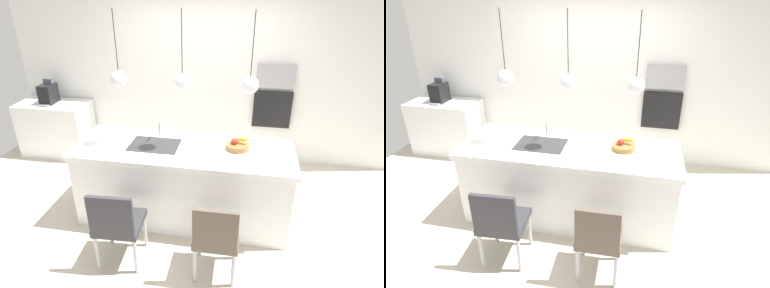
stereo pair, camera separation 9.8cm
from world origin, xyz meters
The scene contains 15 objects.
floor centered at (0.00, 0.00, 0.00)m, with size 6.60×6.60×0.00m, color beige.
back_wall centered at (0.00, 1.65, 1.30)m, with size 6.00×0.10×2.60m, color white.
kitchen_island centered at (0.00, 0.00, 0.47)m, with size 2.45×0.88×0.93m.
sink_basin centered at (-0.33, 0.00, 0.93)m, with size 0.56×0.40×0.02m, color #2D2D30.
faucet centered at (-0.33, 0.21, 1.08)m, with size 0.02×0.17×0.22m.
fruit_bowl centered at (0.60, 0.07, 0.98)m, with size 0.26×0.26×0.15m.
side_counter centered at (-2.40, 1.28, 0.44)m, with size 1.10×0.60×0.87m, color white.
coffee_machine centered at (-2.43, 1.28, 1.04)m, with size 0.20×0.35×0.38m.
microwave centered at (1.04, 1.58, 1.38)m, with size 0.54×0.08×0.34m, color #9E9EA3.
oven centered at (1.04, 1.58, 0.88)m, with size 0.56×0.08×0.56m, color black.
chair_near centered at (-0.48, -0.86, 0.50)m, with size 0.47×0.46×0.89m.
chair_middle centered at (0.48, -0.86, 0.49)m, with size 0.43×0.42×0.87m.
pendant_light_left centered at (-0.68, 0.00, 1.68)m, with size 0.18×0.18×0.78m.
pendant_light_center centered at (0.00, 0.00, 1.68)m, with size 0.18×0.18×0.78m.
pendant_light_right centered at (0.68, 0.00, 1.68)m, with size 0.18×0.18×0.78m.
Camera 2 is at (0.76, -3.11, 2.56)m, focal length 30.00 mm.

